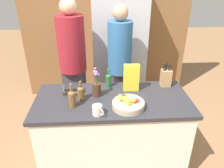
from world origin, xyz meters
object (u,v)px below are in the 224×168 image
bottle_oil (72,98)px  cereal_box (131,78)px  refrigerator (119,47)px  bottle_wine (81,92)px  knife_block (166,78)px  bottle_vinegar (108,80)px  fruit_bowl (128,103)px  person_in_blue (120,62)px  person_at_sink (73,60)px  flower_vase (97,87)px  book_stack (73,89)px  coffee_mug (98,110)px

bottle_oil → cereal_box: bearing=26.0°
refrigerator → bottle_wine: (-0.51, -1.41, -0.02)m
knife_block → bottle_vinegar: size_ratio=1.25×
bottle_oil → fruit_bowl: bearing=-4.6°
person_in_blue → fruit_bowl: bearing=-112.4°
knife_block → bottle_wine: 0.96m
refrigerator → bottle_oil: 1.65m
refrigerator → person_at_sink: bearing=-138.6°
flower_vase → bottle_oil: bearing=-140.6°
bottle_vinegar → book_stack: bearing=-164.1°
bottle_wine → person_at_sink: 0.84m
refrigerator → knife_block: refrigerator is taller
book_stack → coffee_mug: bearing=-58.4°
refrigerator → fruit_bowl: 1.59m
coffee_mug → bottle_vinegar: size_ratio=0.50×
fruit_bowl → bottle_oil: 0.53m
book_stack → bottle_vinegar: 0.40m
refrigerator → person_in_blue: bearing=-93.9°
flower_vase → book_stack: size_ratio=1.54×
book_stack → person_at_sink: 0.69m
refrigerator → bottle_wine: 1.50m
book_stack → person_in_blue: size_ratio=0.12×
refrigerator → person_in_blue: refrigerator is taller
refrigerator → fruit_bowl: refrigerator is taller
flower_vase → person_in_blue: person_in_blue is taller
knife_block → flower_vase: (-0.77, -0.18, 0.00)m
refrigerator → flower_vase: bearing=-104.4°
person_at_sink → person_in_blue: person_at_sink is taller
flower_vase → bottle_oil: 0.30m
refrigerator → knife_block: 1.25m
fruit_bowl → book_stack: size_ratio=1.51×
refrigerator → person_at_sink: size_ratio=1.11×
fruit_bowl → coffee_mug: fruit_bowl is taller
person_at_sink → cereal_box: bearing=-28.7°
book_stack → person_at_sink: person_at_sink is taller
fruit_bowl → bottle_vinegar: size_ratio=1.42×
cereal_box → book_stack: bearing=-178.6°
bottle_oil → person_in_blue: bearing=60.3°
cereal_box → coffee_mug: size_ratio=2.69×
flower_vase → bottle_oil: size_ratio=1.31×
cereal_box → bottle_oil: cereal_box is taller
bottle_wine → person_in_blue: bearing=60.3°
fruit_bowl → person_in_blue: bearing=89.5°
coffee_mug → book_stack: (-0.26, 0.43, -0.01)m
flower_vase → person_at_sink: 0.83m
fruit_bowl → cereal_box: cereal_box is taller
fruit_bowl → coffee_mug: (-0.29, -0.11, 0.01)m
knife_block → coffee_mug: knife_block is taller
refrigerator → knife_block: bearing=-70.1°
bottle_wine → person_in_blue: 0.94m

